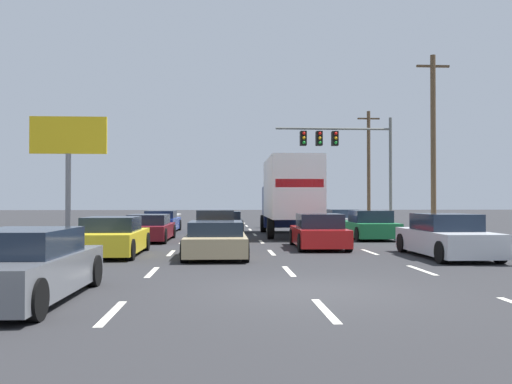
# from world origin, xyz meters

# --- Properties ---
(ground_plane) EXTENTS (140.00, 140.00, 0.00)m
(ground_plane) POSITION_xyz_m (0.00, 25.00, 0.00)
(ground_plane) COLOR #2B2B2D
(sidewalk_right) EXTENTS (2.24, 80.00, 0.14)m
(sidewalk_right) POSITION_xyz_m (8.07, 20.00, 0.07)
(sidewalk_right) COLOR #9E9E99
(sidewalk_right) RESTS_ON ground_plane
(sidewalk_left) EXTENTS (2.24, 80.00, 0.14)m
(sidewalk_left) POSITION_xyz_m (-8.07, 20.00, 0.07)
(sidewalk_left) COLOR #9E9E99
(sidewalk_left) RESTS_ON ground_plane
(lane_markings) EXTENTS (6.94, 57.00, 0.01)m
(lane_markings) POSITION_xyz_m (-0.00, 20.46, 0.00)
(lane_markings) COLOR silver
(lane_markings) RESTS_ON ground_plane
(car_blue) EXTENTS (1.95, 4.71, 1.21)m
(car_blue) POSITION_xyz_m (-5.13, 20.67, 0.56)
(car_blue) COLOR #1E389E
(car_blue) RESTS_ON ground_plane
(car_maroon) EXTENTS (1.95, 4.68, 1.17)m
(car_maroon) POSITION_xyz_m (-4.88, 13.74, 0.55)
(car_maroon) COLOR maroon
(car_maroon) RESTS_ON ground_plane
(car_yellow) EXTENTS (1.93, 4.37, 1.25)m
(car_yellow) POSITION_xyz_m (-5.24, 7.34, 0.58)
(car_yellow) COLOR yellow
(car_yellow) RESTS_ON ground_plane
(car_gray) EXTENTS (1.94, 4.50, 1.27)m
(car_gray) POSITION_xyz_m (-5.18, -0.88, 0.59)
(car_gray) COLOR slate
(car_gray) RESTS_ON ground_plane
(car_black) EXTENTS (2.09, 4.18, 1.18)m
(car_black) POSITION_xyz_m (-1.51, 20.09, 0.55)
(car_black) COLOR black
(car_black) RESTS_ON ground_plane
(car_orange) EXTENTS (1.93, 4.25, 1.38)m
(car_orange) POSITION_xyz_m (-1.95, 13.06, 0.63)
(car_orange) COLOR orange
(car_orange) RESTS_ON ground_plane
(car_tan) EXTENTS (1.97, 4.67, 1.12)m
(car_tan) POSITION_xyz_m (-1.87, 6.77, 0.53)
(car_tan) COLOR tan
(car_tan) RESTS_ON ground_plane
(box_truck) EXTENTS (2.60, 8.82, 3.81)m
(box_truck) POSITION_xyz_m (1.68, 16.83, 2.15)
(box_truck) COLOR white
(box_truck) RESTS_ON ground_plane
(car_red) EXTENTS (1.97, 4.19, 1.29)m
(car_red) POSITION_xyz_m (1.91, 9.57, 0.58)
(car_red) COLOR red
(car_red) RESTS_ON ground_plane
(car_white) EXTENTS (1.86, 4.05, 1.26)m
(car_white) POSITION_xyz_m (5.27, 21.14, 0.59)
(car_white) COLOR white
(car_white) RESTS_ON ground_plane
(car_green) EXTENTS (1.97, 4.35, 1.32)m
(car_green) POSITION_xyz_m (5.07, 14.32, 0.59)
(car_green) COLOR #196B38
(car_green) RESTS_ON ground_plane
(car_silver) EXTENTS (1.90, 4.56, 1.36)m
(car_silver) POSITION_xyz_m (5.33, 6.10, 0.62)
(car_silver) COLOR #B7BABF
(car_silver) RESTS_ON ground_plane
(traffic_signal_mast) EXTENTS (7.79, 0.69, 7.32)m
(traffic_signal_mast) POSITION_xyz_m (6.04, 25.44, 5.41)
(traffic_signal_mast) COLOR #595B56
(traffic_signal_mast) RESTS_ON ground_plane
(utility_pole_mid) EXTENTS (1.80, 0.28, 9.62)m
(utility_pole_mid) POSITION_xyz_m (9.65, 18.29, 4.95)
(utility_pole_mid) COLOR brown
(utility_pole_mid) RESTS_ON ground_plane
(utility_pole_far) EXTENTS (1.80, 0.28, 9.01)m
(utility_pole_far) POSITION_xyz_m (10.11, 33.30, 4.64)
(utility_pole_far) COLOR brown
(utility_pole_far) RESTS_ON ground_plane
(roadside_billboard) EXTENTS (5.12, 0.36, 7.45)m
(roadside_billboard) POSITION_xyz_m (-12.07, 27.17, 5.45)
(roadside_billboard) COLOR slate
(roadside_billboard) RESTS_ON ground_plane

